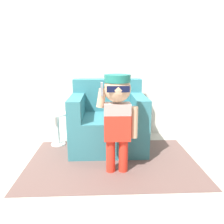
% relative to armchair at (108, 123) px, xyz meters
% --- Properties ---
extents(ground_plane, '(10.00, 10.00, 0.00)m').
position_rel_armchair_xyz_m(ground_plane, '(-0.23, -0.22, -0.34)').
color(ground_plane, '#ADA89E').
extents(wall_back, '(10.00, 0.05, 2.60)m').
position_rel_armchair_xyz_m(wall_back, '(-0.23, 0.56, 0.96)').
color(wall_back, silver).
rests_on(wall_back, ground_plane).
extents(armchair, '(0.99, 0.86, 0.92)m').
position_rel_armchair_xyz_m(armchair, '(0.00, 0.00, 0.00)').
color(armchair, teal).
rests_on(armchair, ground_plane).
extents(person_child, '(0.43, 0.32, 1.06)m').
position_rel_armchair_xyz_m(person_child, '(0.08, -0.72, 0.36)').
color(person_child, red).
rests_on(person_child, ground_plane).
extents(side_table, '(0.31, 0.31, 0.47)m').
position_rel_armchair_xyz_m(side_table, '(-0.72, 0.07, -0.06)').
color(side_table, white).
rests_on(side_table, ground_plane).
extents(rug, '(2.00, 1.32, 0.01)m').
position_rel_armchair_xyz_m(rug, '(0.04, -0.49, -0.34)').
color(rug, brown).
rests_on(rug, ground_plane).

